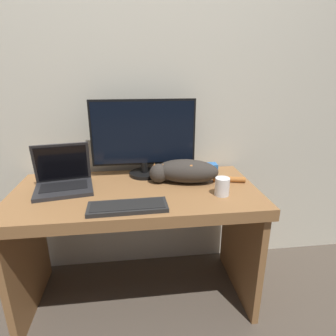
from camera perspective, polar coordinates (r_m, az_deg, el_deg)
wall_back at (r=1.78m, az=-7.66°, el=18.53°), size 6.40×0.06×2.60m
desk at (r=1.59m, az=-6.50°, el=-9.53°), size 1.31×0.64×0.71m
monitor at (r=1.66m, az=-5.10°, el=6.26°), size 0.61×0.19×0.45m
laptop at (r=1.60m, az=-20.61°, el=-2.40°), size 0.33×0.28×0.24m
external_keyboard at (r=1.32m, az=-8.36°, el=-7.81°), size 0.37×0.14×0.02m
cat at (r=1.59m, az=3.17°, el=-0.59°), size 0.55×0.24×0.13m
coffee_mug at (r=1.46m, az=10.79°, el=-3.73°), size 0.07×0.07×0.09m
small_toy at (r=1.75m, az=8.67°, el=-0.17°), size 0.07×0.07×0.07m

